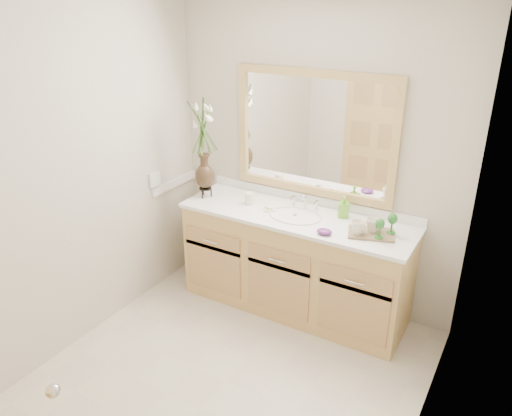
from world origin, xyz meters
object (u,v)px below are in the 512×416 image
Objects in this scene: soap_bottle at (343,207)px; tray at (371,234)px; tumbler at (249,198)px; flower_vase at (203,136)px.

tray is at bearing -57.00° from soap_bottle.
flower_vase is at bearing -172.64° from tumbler.
soap_bottle is (0.75, 0.15, 0.03)m from tumbler.
flower_vase is 1.51m from tray.
soap_bottle reaches higher than tray.
flower_vase is 1.24m from soap_bottle.
soap_bottle is at bearing 127.96° from tray.
tumbler is at bearing 7.36° from flower_vase.
tumbler is at bearing 159.30° from tray.
tumbler is at bearing 167.86° from soap_bottle.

